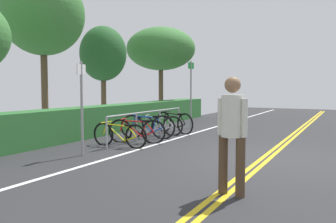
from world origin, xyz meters
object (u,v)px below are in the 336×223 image
(bicycle_2, at_px, (148,127))
(bicycle_4, at_px, (174,122))
(bike_rack, at_px, (149,118))
(pedestrian, at_px, (232,127))
(bicycle_0, at_px, (119,135))
(tree_extra, at_px, (161,49))
(sign_post_far, at_px, (191,89))
(sign_post_near, at_px, (82,99))
(bicycle_3, at_px, (159,125))
(tree_far_right, at_px, (103,54))
(bicycle_1, at_px, (137,131))
(tree_mid, at_px, (43,15))

(bicycle_2, bearing_deg, bicycle_4, -4.82)
(bike_rack, relative_size, bicycle_2, 2.56)
(bicycle_4, relative_size, pedestrian, 0.98)
(bicycle_0, bearing_deg, tree_extra, 21.18)
(pedestrian, height_order, sign_post_far, sign_post_far)
(bicycle_0, xyz_separation_m, sign_post_far, (4.75, -0.00, 1.22))
(sign_post_near, bearing_deg, bicycle_3, 1.40)
(sign_post_far, distance_m, tree_far_right, 4.45)
(bike_rack, xyz_separation_m, sign_post_near, (-3.08, -0.00, 0.69))
(sign_post_near, relative_size, sign_post_far, 0.85)
(bicycle_0, distance_m, sign_post_far, 4.90)
(bicycle_1, bearing_deg, sign_post_near, 176.62)
(pedestrian, xyz_separation_m, tree_extra, (11.00, 7.15, 2.48))
(sign_post_far, xyz_separation_m, tree_mid, (-3.44, 4.08, 2.55))
(bicycle_1, bearing_deg, bicycle_3, 7.48)
(bicycle_1, height_order, tree_extra, tree_extra)
(bicycle_2, height_order, tree_mid, tree_mid)
(bicycle_2, bearing_deg, pedestrian, -137.57)
(bicycle_0, xyz_separation_m, tree_far_right, (4.81, 4.19, 2.70))
(bike_rack, xyz_separation_m, pedestrian, (-4.44, -4.03, 0.39))
(sign_post_far, relative_size, tree_extra, 0.56)
(bicycle_4, xyz_separation_m, tree_far_right, (1.52, 4.20, 2.66))
(bicycle_1, distance_m, bicycle_2, 0.93)
(bike_rack, bearing_deg, sign_post_far, -1.37)
(sign_post_near, relative_size, tree_mid, 0.40)
(sign_post_far, bearing_deg, tree_mid, 130.13)
(bicycle_4, relative_size, tree_mid, 0.31)
(bicycle_4, height_order, sign_post_near, sign_post_near)
(pedestrian, distance_m, sign_post_far, 8.51)
(sign_post_near, relative_size, tree_extra, 0.48)
(bicycle_3, relative_size, bicycle_4, 0.92)
(bicycle_3, height_order, sign_post_far, sign_post_far)
(bicycle_0, xyz_separation_m, sign_post_near, (-1.40, 0.07, 1.00))
(bicycle_2, distance_m, sign_post_near, 3.24)
(bicycle_0, bearing_deg, tree_far_right, 41.08)
(tree_mid, bearing_deg, sign_post_near, -124.10)
(bicycle_1, bearing_deg, tree_mid, 82.69)
(bicycle_0, bearing_deg, sign_post_near, 177.14)
(bicycle_0, relative_size, pedestrian, 0.97)
(tree_mid, bearing_deg, bicycle_0, -107.88)
(bicycle_2, relative_size, bicycle_4, 0.98)
(bicycle_4, bearing_deg, bicycle_1, -178.90)
(bicycle_4, bearing_deg, tree_extra, 32.92)
(bicycle_3, bearing_deg, bicycle_4, -12.30)
(bicycle_1, xyz_separation_m, sign_post_near, (-2.18, 0.13, 0.98))
(bicycle_0, relative_size, bicycle_2, 1.01)
(bicycle_3, height_order, pedestrian, pedestrian)
(bicycle_1, relative_size, tree_extra, 0.36)
(sign_post_near, bearing_deg, tree_mid, 55.90)
(bicycle_1, relative_size, bicycle_3, 1.03)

